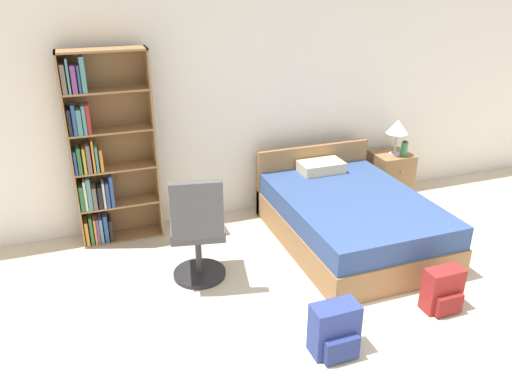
{
  "coord_description": "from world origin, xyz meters",
  "views": [
    {
      "loc": [
        -1.89,
        -1.96,
        2.66
      ],
      "look_at": [
        -0.47,
        1.98,
        0.78
      ],
      "focal_mm": 35.0,
      "sensor_mm": 36.0,
      "label": 1
    }
  ],
  "objects_px": {
    "table_lamp": "(398,128)",
    "backpack_red": "(443,291)",
    "bed": "(348,217)",
    "nightstand": "(390,175)",
    "bookshelf": "(103,156)",
    "office_chair": "(198,232)",
    "backpack_blue": "(335,331)",
    "water_bottle": "(404,149)"
  },
  "relations": [
    {
      "from": "bed",
      "to": "table_lamp",
      "type": "height_order",
      "value": "table_lamp"
    },
    {
      "from": "bookshelf",
      "to": "backpack_red",
      "type": "xyz_separation_m",
      "value": [
        2.52,
        -2.21,
        -0.76
      ]
    },
    {
      "from": "table_lamp",
      "to": "bookshelf",
      "type": "bearing_deg",
      "value": 178.01
    },
    {
      "from": "water_bottle",
      "to": "backpack_blue",
      "type": "distance_m",
      "value": 3.05
    },
    {
      "from": "bookshelf",
      "to": "table_lamp",
      "type": "xyz_separation_m",
      "value": [
        3.4,
        -0.12,
        -0.02
      ]
    },
    {
      "from": "table_lamp",
      "to": "backpack_red",
      "type": "bearing_deg",
      "value": -112.96
    },
    {
      "from": "bookshelf",
      "to": "backpack_red",
      "type": "bearing_deg",
      "value": -41.33
    },
    {
      "from": "water_bottle",
      "to": "backpack_blue",
      "type": "bearing_deg",
      "value": -133.54
    },
    {
      "from": "nightstand",
      "to": "backpack_red",
      "type": "xyz_separation_m",
      "value": [
        -0.88,
        -2.13,
        -0.11
      ]
    },
    {
      "from": "backpack_red",
      "to": "backpack_blue",
      "type": "bearing_deg",
      "value": -172.05
    },
    {
      "from": "nightstand",
      "to": "backpack_blue",
      "type": "bearing_deg",
      "value": -130.96
    },
    {
      "from": "office_chair",
      "to": "table_lamp",
      "type": "height_order",
      "value": "office_chair"
    },
    {
      "from": "bed",
      "to": "nightstand",
      "type": "height_order",
      "value": "bed"
    },
    {
      "from": "water_bottle",
      "to": "bookshelf",
      "type": "bearing_deg",
      "value": 176.96
    },
    {
      "from": "nightstand",
      "to": "backpack_red",
      "type": "bearing_deg",
      "value": -112.45
    },
    {
      "from": "nightstand",
      "to": "office_chair",
      "type": "bearing_deg",
      "value": -159.2
    },
    {
      "from": "bed",
      "to": "nightstand",
      "type": "xyz_separation_m",
      "value": [
        1.05,
        0.81,
        0.01
      ]
    },
    {
      "from": "office_chair",
      "to": "backpack_blue",
      "type": "relative_size",
      "value": 2.62
    },
    {
      "from": "bed",
      "to": "water_bottle",
      "type": "bearing_deg",
      "value": 31.78
    },
    {
      "from": "backpack_red",
      "to": "backpack_blue",
      "type": "relative_size",
      "value": 0.94
    },
    {
      "from": "water_bottle",
      "to": "backpack_blue",
      "type": "relative_size",
      "value": 0.45
    },
    {
      "from": "water_bottle",
      "to": "table_lamp",
      "type": "bearing_deg",
      "value": 140.95
    },
    {
      "from": "bookshelf",
      "to": "bed",
      "type": "bearing_deg",
      "value": -20.66
    },
    {
      "from": "office_chair",
      "to": "backpack_blue",
      "type": "bearing_deg",
      "value": -60.0
    },
    {
      "from": "table_lamp",
      "to": "backpack_red",
      "type": "xyz_separation_m",
      "value": [
        -0.89,
        -2.09,
        -0.74
      ]
    },
    {
      "from": "water_bottle",
      "to": "backpack_red",
      "type": "relative_size",
      "value": 0.48
    },
    {
      "from": "backpack_red",
      "to": "backpack_blue",
      "type": "distance_m",
      "value": 1.11
    },
    {
      "from": "bookshelf",
      "to": "nightstand",
      "type": "distance_m",
      "value": 3.46
    },
    {
      "from": "backpack_blue",
      "to": "bed",
      "type": "bearing_deg",
      "value": 57.56
    },
    {
      "from": "bookshelf",
      "to": "office_chair",
      "type": "height_order",
      "value": "bookshelf"
    },
    {
      "from": "table_lamp",
      "to": "water_bottle",
      "type": "bearing_deg",
      "value": -39.05
    },
    {
      "from": "bookshelf",
      "to": "office_chair",
      "type": "relative_size",
      "value": 1.84
    },
    {
      "from": "office_chair",
      "to": "water_bottle",
      "type": "bearing_deg",
      "value": 18.26
    },
    {
      "from": "bed",
      "to": "backpack_blue",
      "type": "distance_m",
      "value": 1.76
    },
    {
      "from": "office_chair",
      "to": "table_lamp",
      "type": "bearing_deg",
      "value": 20.02
    },
    {
      "from": "office_chair",
      "to": "backpack_blue",
      "type": "distance_m",
      "value": 1.49
    },
    {
      "from": "bookshelf",
      "to": "backpack_red",
      "type": "relative_size",
      "value": 5.15
    },
    {
      "from": "backpack_blue",
      "to": "office_chair",
      "type": "bearing_deg",
      "value": 120.0
    },
    {
      "from": "nightstand",
      "to": "table_lamp",
      "type": "distance_m",
      "value": 0.63
    },
    {
      "from": "bookshelf",
      "to": "table_lamp",
      "type": "distance_m",
      "value": 3.4
    },
    {
      "from": "nightstand",
      "to": "bookshelf",
      "type": "bearing_deg",
      "value": 178.67
    },
    {
      "from": "bookshelf",
      "to": "backpack_red",
      "type": "height_order",
      "value": "bookshelf"
    }
  ]
}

